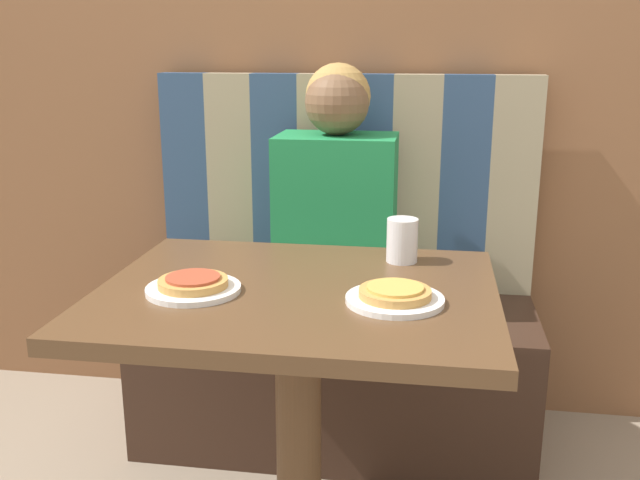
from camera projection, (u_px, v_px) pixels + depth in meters
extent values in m
cube|color=brown|center=(350.00, 9.00, 2.19)|extent=(7.00, 0.05, 2.60)
cube|color=#382319|center=(335.00, 372.00, 2.20)|extent=(1.18, 0.48, 0.44)
cube|color=navy|center=(189.00, 178.00, 2.32)|extent=(0.15, 0.07, 0.67)
cube|color=tan|center=(232.00, 179.00, 2.30)|extent=(0.15, 0.07, 0.67)
cube|color=navy|center=(277.00, 180.00, 2.28)|extent=(0.15, 0.07, 0.67)
cube|color=tan|center=(322.00, 182.00, 2.26)|extent=(0.15, 0.07, 0.67)
cube|color=navy|center=(368.00, 183.00, 2.24)|extent=(0.15, 0.07, 0.67)
cube|color=tan|center=(415.00, 184.00, 2.21)|extent=(0.15, 0.07, 0.67)
cube|color=navy|center=(464.00, 186.00, 2.19)|extent=(0.15, 0.07, 0.67)
cube|color=tan|center=(513.00, 187.00, 2.17)|extent=(0.15, 0.07, 0.67)
cube|color=brown|center=(297.00, 296.00, 1.49)|extent=(0.83, 0.67, 0.03)
cylinder|color=brown|center=(299.00, 445.00, 1.58)|extent=(0.10, 0.10, 0.67)
cube|color=#1E8447|center=(336.00, 223.00, 2.07)|extent=(0.34, 0.24, 0.51)
sphere|color=brown|center=(337.00, 103.00, 1.98)|extent=(0.18, 0.18, 0.18)
sphere|color=#AD8447|center=(338.00, 96.00, 2.00)|extent=(0.18, 0.18, 0.18)
cylinder|color=white|center=(193.00, 289.00, 1.46)|extent=(0.19, 0.19, 0.01)
cylinder|color=white|center=(395.00, 300.00, 1.40)|extent=(0.19, 0.19, 0.01)
cylinder|color=#C68E47|center=(193.00, 283.00, 1.46)|extent=(0.14, 0.14, 0.02)
cylinder|color=#AD472D|center=(193.00, 278.00, 1.45)|extent=(0.11, 0.11, 0.01)
cylinder|color=#C68E47|center=(395.00, 293.00, 1.39)|extent=(0.14, 0.14, 0.02)
cylinder|color=gold|center=(395.00, 288.00, 1.39)|extent=(0.11, 0.11, 0.01)
cylinder|color=silver|center=(402.00, 240.00, 1.65)|extent=(0.07, 0.07, 0.10)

